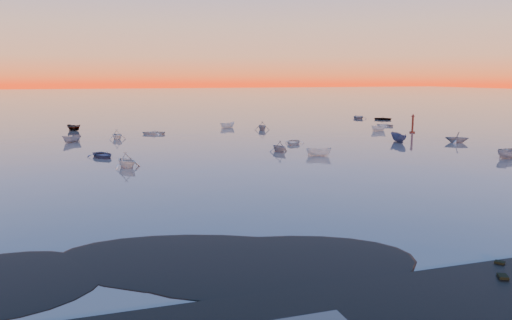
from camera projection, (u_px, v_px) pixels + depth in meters
name	position (u px, v px, depth m)	size (l,w,h in m)	color
ground	(178.00, 117.00, 123.30)	(600.00, 600.00, 0.00)	#6E625B
mud_lobes	(462.00, 250.00, 28.55)	(140.00, 6.00, 0.07)	black
moored_fleet	(226.00, 139.00, 79.21)	(124.00, 58.00, 1.20)	white
boat_near_left	(103.00, 157.00, 61.13)	(4.09, 1.70, 1.02)	#364167
boat_near_center	(509.00, 158.00, 60.52)	(3.58, 1.51, 1.24)	slate
boat_near_right	(279.00, 152.00, 65.79)	(3.22, 1.45, 1.13)	slate
channel_marker	(413.00, 125.00, 87.59)	(0.97, 0.97, 3.45)	#45150E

